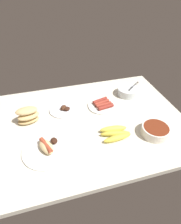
% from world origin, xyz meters
% --- Properties ---
extents(ground_plane, '(1.20, 0.90, 0.03)m').
position_xyz_m(ground_plane, '(0.00, 0.00, -0.01)').
color(ground_plane, silver).
extents(banana_bunch, '(0.17, 0.12, 0.04)m').
position_xyz_m(banana_bunch, '(0.10, -0.16, 0.02)').
color(banana_bunch, gold).
rests_on(banana_bunch, ground_plane).
extents(bread_stack, '(0.15, 0.10, 0.11)m').
position_xyz_m(bread_stack, '(-0.37, 0.09, 0.05)').
color(bread_stack, tan).
rests_on(bread_stack, ground_plane).
extents(plate_sausages, '(0.20, 0.20, 0.04)m').
position_xyz_m(plate_sausages, '(0.12, 0.12, 0.01)').
color(plate_sausages, white).
rests_on(plate_sausages, ground_plane).
extents(bowl_coleslaw, '(0.15, 0.15, 0.15)m').
position_xyz_m(bowl_coleslaw, '(0.35, 0.21, 0.03)').
color(bowl_coleslaw, silver).
rests_on(bowl_coleslaw, ground_plane).
extents(plate_hotdog_assembled, '(0.26, 0.26, 0.06)m').
position_xyz_m(plate_hotdog_assembled, '(-0.29, -0.17, 0.02)').
color(plate_hotdog_assembled, white).
rests_on(plate_hotdog_assembled, ground_plane).
extents(bowl_chili, '(0.16, 0.16, 0.06)m').
position_xyz_m(bowl_chili, '(0.33, -0.22, 0.03)').
color(bowl_chili, white).
rests_on(bowl_chili, ground_plane).
extents(plate_grilled_meat, '(0.19, 0.19, 0.04)m').
position_xyz_m(plate_grilled_meat, '(-0.14, 0.15, 0.01)').
color(plate_grilled_meat, white).
rests_on(plate_grilled_meat, ground_plane).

